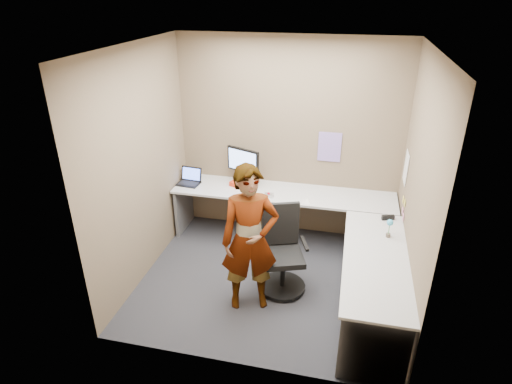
% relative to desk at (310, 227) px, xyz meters
% --- Properties ---
extents(ground, '(3.00, 3.00, 0.00)m').
position_rel_desk_xyz_m(ground, '(-0.44, -0.39, -0.59)').
color(ground, black).
rests_on(ground, ground).
extents(wall_back, '(3.00, 0.00, 3.00)m').
position_rel_desk_xyz_m(wall_back, '(-0.44, 0.91, 0.76)').
color(wall_back, brown).
rests_on(wall_back, ground).
extents(wall_right, '(0.00, 2.70, 2.70)m').
position_rel_desk_xyz_m(wall_right, '(1.06, -0.39, 0.76)').
color(wall_right, brown).
rests_on(wall_right, ground).
extents(wall_left, '(0.00, 2.70, 2.70)m').
position_rel_desk_xyz_m(wall_left, '(-1.94, -0.39, 0.76)').
color(wall_left, brown).
rests_on(wall_left, ground).
extents(ceiling, '(3.00, 3.00, 0.00)m').
position_rel_desk_xyz_m(ceiling, '(-0.44, -0.39, 2.11)').
color(ceiling, white).
rests_on(ceiling, wall_back).
extents(desk, '(2.98, 2.58, 0.73)m').
position_rel_desk_xyz_m(desk, '(0.00, 0.00, 0.00)').
color(desk, '#B6B6B6').
rests_on(desk, ground).
extents(paper_ream, '(0.37, 0.33, 0.06)m').
position_rel_desk_xyz_m(paper_ream, '(-1.01, 0.65, 0.17)').
color(paper_ream, red).
rests_on(paper_ream, desk).
extents(monitor, '(0.47, 0.24, 0.47)m').
position_rel_desk_xyz_m(monitor, '(-1.01, 0.67, 0.48)').
color(monitor, black).
rests_on(monitor, paper_ream).
extents(laptop, '(0.32, 0.28, 0.21)m').
position_rel_desk_xyz_m(laptop, '(-1.75, 0.58, 0.20)').
color(laptop, black).
rests_on(laptop, desk).
extents(trackball_mouse, '(0.12, 0.08, 0.07)m').
position_rel_desk_xyz_m(trackball_mouse, '(-0.60, 0.40, 0.17)').
color(trackball_mouse, '#B7B7BC').
rests_on(trackball_mouse, desk).
extents(origami, '(0.10, 0.10, 0.06)m').
position_rel_desk_xyz_m(origami, '(-0.09, 0.36, 0.17)').
color(origami, white).
rests_on(origami, desk).
extents(stapler, '(0.15, 0.09, 0.05)m').
position_rel_desk_xyz_m(stapler, '(0.89, 0.13, 0.17)').
color(stapler, black).
rests_on(stapler, desk).
extents(flower, '(0.07, 0.07, 0.22)m').
position_rel_desk_xyz_m(flower, '(0.87, -0.27, 0.28)').
color(flower, brown).
rests_on(flower, desk).
extents(calendar_purple, '(0.30, 0.01, 0.40)m').
position_rel_desk_xyz_m(calendar_purple, '(0.11, 0.90, 0.71)').
color(calendar_purple, '#846BB7').
rests_on(calendar_purple, wall_back).
extents(calendar_white, '(0.01, 0.28, 0.38)m').
position_rel_desk_xyz_m(calendar_white, '(1.05, 0.51, 0.66)').
color(calendar_white, white).
rests_on(calendar_white, wall_right).
extents(sticky_note_a, '(0.01, 0.07, 0.07)m').
position_rel_desk_xyz_m(sticky_note_a, '(1.05, 0.16, 0.36)').
color(sticky_note_a, '#F2E059').
rests_on(sticky_note_a, wall_right).
extents(sticky_note_b, '(0.01, 0.07, 0.07)m').
position_rel_desk_xyz_m(sticky_note_b, '(1.05, 0.21, 0.23)').
color(sticky_note_b, pink).
rests_on(sticky_note_b, wall_right).
extents(sticky_note_c, '(0.01, 0.07, 0.07)m').
position_rel_desk_xyz_m(sticky_note_c, '(1.05, 0.09, 0.21)').
color(sticky_note_c, pink).
rests_on(sticky_note_c, wall_right).
extents(sticky_note_d, '(0.01, 0.07, 0.07)m').
position_rel_desk_xyz_m(sticky_note_d, '(1.05, 0.31, 0.33)').
color(sticky_note_d, '#F2E059').
rests_on(sticky_note_d, wall_right).
extents(office_chair, '(0.58, 0.57, 1.01)m').
position_rel_desk_xyz_m(office_chair, '(-0.26, -0.44, -0.18)').
color(office_chair, black).
rests_on(office_chair, ground).
extents(person, '(0.70, 0.57, 1.66)m').
position_rel_desk_xyz_m(person, '(-0.55, -0.82, 0.24)').
color(person, '#999399').
rests_on(person, ground).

